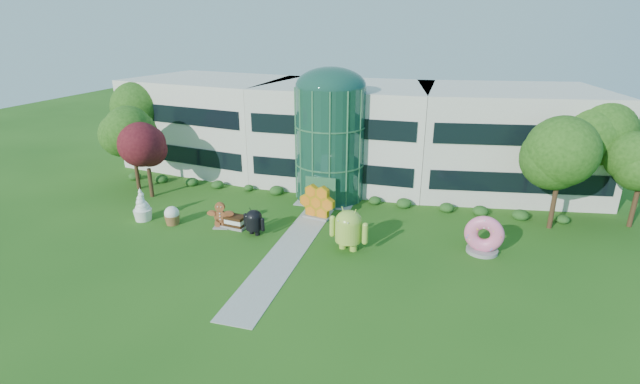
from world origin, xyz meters
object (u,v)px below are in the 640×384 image
(android_black, at_px, (254,220))
(gingerbread, at_px, (220,215))
(android_green, at_px, (348,227))
(donut, at_px, (484,234))

(android_black, xyz_separation_m, gingerbread, (-2.94, 0.40, -0.08))
(android_green, relative_size, android_black, 1.50)
(donut, xyz_separation_m, gingerbread, (-19.13, -1.28, -0.32))
(gingerbread, bearing_deg, donut, -7.52)
(android_black, xyz_separation_m, donut, (16.19, 1.67, 0.24))
(android_green, distance_m, donut, 9.20)
(android_green, relative_size, gingerbread, 1.49)
(android_green, bearing_deg, android_black, -169.92)
(android_green, bearing_deg, donut, 26.80)
(android_black, relative_size, donut, 0.82)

